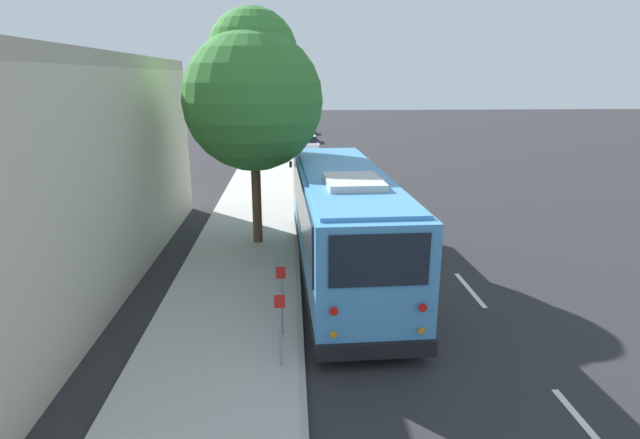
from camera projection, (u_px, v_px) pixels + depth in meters
The scene contains 15 objects.
ground_plane at pixel (366, 285), 14.65m from camera, with size 160.00×160.00×0.00m, color #28282B.
sidewalk_slab at pixel (234, 286), 14.41m from camera, with size 80.00×3.58×0.15m, color #B2AFA8.
curb_strip at pixel (298, 285), 14.52m from camera, with size 80.00×0.14×0.15m, color #9D9A94.
shuttle_bus at pixel (343, 217), 15.03m from camera, with size 10.93×3.05×3.40m.
parked_sedan_tan at pixel (318, 177), 27.53m from camera, with size 4.52×2.05×1.28m.
parked_sedan_gray at pixel (309, 156), 34.48m from camera, with size 4.38×1.95×1.31m.
parked_sedan_white at pixel (307, 143), 41.22m from camera, with size 4.58×1.97×1.29m.
parked_sedan_silver at pixel (302, 135), 47.26m from camera, with size 4.36×1.81×1.33m.
parked_sedan_black at pixel (301, 128), 53.83m from camera, with size 4.71×1.98×1.31m.
street_tree at pixel (253, 91), 16.79m from camera, with size 4.71×4.71×8.04m.
sign_post_near at pixel (280, 330), 10.09m from camera, with size 0.06×0.22×1.59m.
sign_post_far at pixel (281, 300), 11.39m from camera, with size 0.06×0.22×1.66m.
lane_stripe_behind at pixel (590, 431), 8.62m from camera, with size 2.40×0.14×0.01m, color silver.
lane_stripe_mid at pixel (470, 289), 14.38m from camera, with size 2.40×0.14×0.01m, color silver.
lane_stripe_ahead at pixel (418, 229), 20.14m from camera, with size 2.40×0.14×0.01m, color silver.
Camera 1 is at (-13.45, 2.14, 5.91)m, focal length 28.00 mm.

